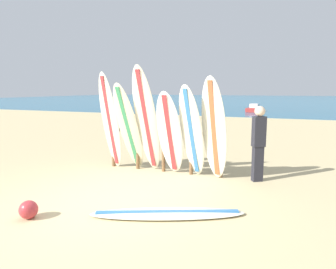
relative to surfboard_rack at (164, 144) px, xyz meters
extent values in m
plane|color=#CCB784|center=(-0.05, -2.40, -0.68)|extent=(120.00, 120.00, 0.00)
cube|color=#196B93|center=(-0.05, 55.60, -0.68)|extent=(120.00, 80.00, 0.01)
cylinder|color=brown|center=(-1.42, 0.00, -0.12)|extent=(0.09, 0.09, 1.13)
cylinder|color=brown|center=(-0.71, 0.00, -0.12)|extent=(0.09, 0.09, 1.13)
cylinder|color=brown|center=(0.00, 0.00, -0.12)|extent=(0.09, 0.09, 1.13)
cylinder|color=brown|center=(0.71, 0.00, -0.12)|extent=(0.09, 0.09, 1.13)
cylinder|color=brown|center=(1.42, 0.00, -0.12)|extent=(0.09, 0.09, 1.13)
cylinder|color=brown|center=(0.00, 0.00, 0.29)|extent=(2.95, 0.08, 0.08)
ellipsoid|color=silver|center=(-1.34, -0.25, 0.53)|extent=(0.55, 0.66, 2.43)
cube|color=#B73338|center=(-1.34, -0.25, 0.53)|extent=(0.16, 0.58, 2.24)
ellipsoid|color=beige|center=(-0.80, -0.29, 0.40)|extent=(0.64, 1.01, 2.17)
cube|color=#388C59|center=(-0.80, -0.29, 0.40)|extent=(0.18, 0.91, 2.01)
ellipsoid|color=silver|center=(-0.29, -0.33, 0.60)|extent=(0.55, 0.99, 2.56)
cube|color=#B73338|center=(-0.29, -0.33, 0.60)|extent=(0.10, 0.93, 2.36)
ellipsoid|color=white|center=(0.30, -0.33, 0.31)|extent=(0.59, 0.84, 1.99)
cube|color=#B73338|center=(0.30, -0.33, 0.31)|extent=(0.11, 0.78, 1.83)
ellipsoid|color=silver|center=(0.82, -0.32, 0.38)|extent=(0.65, 0.87, 2.13)
cube|color=#3372B2|center=(0.82, -0.32, 0.38)|extent=(0.21, 0.76, 1.96)
ellipsoid|color=silver|center=(1.32, -0.31, 0.47)|extent=(0.68, 0.71, 2.30)
cube|color=#CC5933|center=(1.32, -0.31, 0.47)|extent=(0.22, 0.58, 2.12)
ellipsoid|color=silver|center=(1.08, -2.45, -0.65)|extent=(2.50, 1.45, 0.07)
cube|color=#3372B2|center=(1.08, -2.45, -0.65)|extent=(2.15, 0.98, 0.08)
cube|color=#26262D|center=(2.23, 0.01, -0.30)|extent=(0.26, 0.24, 0.78)
cube|color=#26262D|center=(2.23, 0.01, 0.42)|extent=(0.32, 0.28, 0.66)
sphere|color=beige|center=(2.23, 0.01, 0.86)|extent=(0.22, 0.22, 0.22)
cube|color=#B22D28|center=(-0.06, 21.71, -0.50)|extent=(1.32, 2.55, 0.35)
cube|color=silver|center=(-0.06, 21.71, -0.15)|extent=(0.82, 0.96, 0.36)
sphere|color=#B73338|center=(-0.91, -3.36, -0.54)|extent=(0.29, 0.29, 0.29)
camera|label=1|loc=(2.79, -6.79, 1.33)|focal=32.64mm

